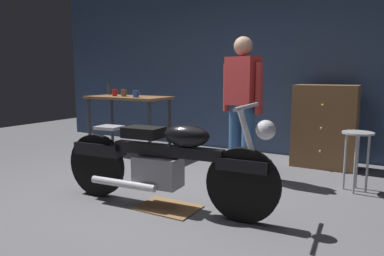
{
  "coord_description": "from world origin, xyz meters",
  "views": [
    {
      "loc": [
        2.0,
        -2.71,
        1.24
      ],
      "look_at": [
        0.05,
        0.7,
        0.65
      ],
      "focal_mm": 33.63,
      "sensor_mm": 36.0,
      "label": 1
    }
  ],
  "objects_px": {
    "person_standing": "(242,101)",
    "mug_blue_enamel": "(136,94)",
    "wooden_dresser": "(325,126)",
    "bottle": "(109,89)",
    "shop_stool": "(357,145)",
    "motorcycle": "(164,161)",
    "mug_brown_stoneware": "(124,93)",
    "mug_red_diner": "(115,93)"
  },
  "relations": [
    {
      "from": "person_standing",
      "to": "mug_blue_enamel",
      "type": "distance_m",
      "value": 1.79
    },
    {
      "from": "wooden_dresser",
      "to": "bottle",
      "type": "xyz_separation_m",
      "value": [
        -3.39,
        -0.45,
        0.45
      ]
    },
    {
      "from": "person_standing",
      "to": "shop_stool",
      "type": "relative_size",
      "value": 2.61
    },
    {
      "from": "motorcycle",
      "to": "shop_stool",
      "type": "height_order",
      "value": "motorcycle"
    },
    {
      "from": "person_standing",
      "to": "mug_blue_enamel",
      "type": "xyz_separation_m",
      "value": [
        -1.77,
        0.24,
        0.03
      ]
    },
    {
      "from": "motorcycle",
      "to": "person_standing",
      "type": "bearing_deg",
      "value": 75.28
    },
    {
      "from": "mug_brown_stoneware",
      "to": "bottle",
      "type": "bearing_deg",
      "value": 155.1
    },
    {
      "from": "person_standing",
      "to": "bottle",
      "type": "xyz_separation_m",
      "value": [
        -2.62,
        0.6,
        0.07
      ]
    },
    {
      "from": "person_standing",
      "to": "shop_stool",
      "type": "distance_m",
      "value": 1.33
    },
    {
      "from": "motorcycle",
      "to": "bottle",
      "type": "xyz_separation_m",
      "value": [
        -2.38,
        1.89,
        0.55
      ]
    },
    {
      "from": "shop_stool",
      "to": "mug_brown_stoneware",
      "type": "relative_size",
      "value": 5.45
    },
    {
      "from": "mug_blue_enamel",
      "to": "mug_brown_stoneware",
      "type": "bearing_deg",
      "value": 160.77
    },
    {
      "from": "person_standing",
      "to": "bottle",
      "type": "relative_size",
      "value": 6.93
    },
    {
      "from": "wooden_dresser",
      "to": "bottle",
      "type": "relative_size",
      "value": 4.56
    },
    {
      "from": "motorcycle",
      "to": "mug_red_diner",
      "type": "bearing_deg",
      "value": 136.99
    },
    {
      "from": "mug_red_diner",
      "to": "bottle",
      "type": "bearing_deg",
      "value": 143.97
    },
    {
      "from": "person_standing",
      "to": "shop_stool",
      "type": "bearing_deg",
      "value": -157.04
    },
    {
      "from": "person_standing",
      "to": "wooden_dresser",
      "type": "relative_size",
      "value": 1.52
    },
    {
      "from": "mug_brown_stoneware",
      "to": "mug_blue_enamel",
      "type": "distance_m",
      "value": 0.35
    },
    {
      "from": "person_standing",
      "to": "wooden_dresser",
      "type": "bearing_deg",
      "value": -109.08
    },
    {
      "from": "motorcycle",
      "to": "mug_brown_stoneware",
      "type": "height_order",
      "value": "mug_brown_stoneware"
    },
    {
      "from": "mug_red_diner",
      "to": "bottle",
      "type": "relative_size",
      "value": 0.45
    },
    {
      "from": "motorcycle",
      "to": "person_standing",
      "type": "height_order",
      "value": "person_standing"
    },
    {
      "from": "mug_blue_enamel",
      "to": "mug_red_diner",
      "type": "bearing_deg",
      "value": 167.7
    },
    {
      "from": "mug_brown_stoneware",
      "to": "mug_blue_enamel",
      "type": "height_order",
      "value": "mug_brown_stoneware"
    },
    {
      "from": "shop_stool",
      "to": "mug_red_diner",
      "type": "height_order",
      "value": "mug_red_diner"
    },
    {
      "from": "shop_stool",
      "to": "mug_red_diner",
      "type": "bearing_deg",
      "value": 176.35
    },
    {
      "from": "motorcycle",
      "to": "bottle",
      "type": "bearing_deg",
      "value": 137.37
    },
    {
      "from": "bottle",
      "to": "motorcycle",
      "type": "bearing_deg",
      "value": -38.46
    },
    {
      "from": "motorcycle",
      "to": "person_standing",
      "type": "relative_size",
      "value": 1.31
    },
    {
      "from": "shop_stool",
      "to": "person_standing",
      "type": "bearing_deg",
      "value": -174.27
    },
    {
      "from": "mug_brown_stoneware",
      "to": "motorcycle",
      "type": "bearing_deg",
      "value": -41.55
    },
    {
      "from": "person_standing",
      "to": "mug_brown_stoneware",
      "type": "xyz_separation_m",
      "value": [
        -2.1,
        0.36,
        0.03
      ]
    },
    {
      "from": "shop_stool",
      "to": "wooden_dresser",
      "type": "distance_m",
      "value": 1.04
    },
    {
      "from": "mug_blue_enamel",
      "to": "bottle",
      "type": "xyz_separation_m",
      "value": [
        -0.85,
        0.36,
        0.04
      ]
    },
    {
      "from": "shop_stool",
      "to": "mug_blue_enamel",
      "type": "relative_size",
      "value": 5.22
    },
    {
      "from": "wooden_dresser",
      "to": "shop_stool",
      "type": "bearing_deg",
      "value": -62.12
    },
    {
      "from": "mug_brown_stoneware",
      "to": "bottle",
      "type": "xyz_separation_m",
      "value": [
        -0.52,
        0.24,
        0.04
      ]
    },
    {
      "from": "wooden_dresser",
      "to": "mug_blue_enamel",
      "type": "distance_m",
      "value": 2.7
    },
    {
      "from": "person_standing",
      "to": "motorcycle",
      "type": "bearing_deg",
      "value": 96.68
    },
    {
      "from": "person_standing",
      "to": "mug_red_diner",
      "type": "height_order",
      "value": "person_standing"
    },
    {
      "from": "motorcycle",
      "to": "mug_brown_stoneware",
      "type": "bearing_deg",
      "value": 134.29
    }
  ]
}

